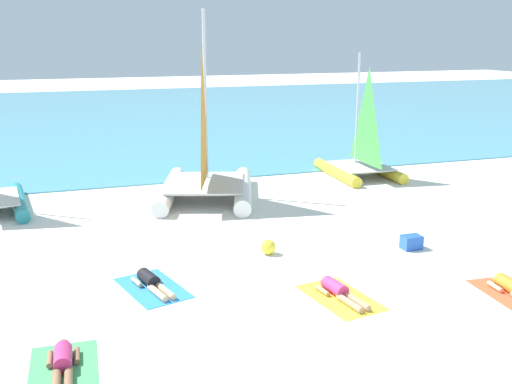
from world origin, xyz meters
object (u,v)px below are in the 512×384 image
Objects in this scene: sailboat_white at (206,172)px; sunbather_center_right at (339,291)px; towel_leftmost at (63,372)px; towel_center_right at (340,298)px; sunbather_center_left at (151,282)px; sailboat_yellow at (361,159)px; cooler_box at (411,242)px; towel_center_left at (153,288)px; beach_ball at (268,247)px; sunbather_leftmost at (63,363)px.

sailboat_white reaches higher than sunbather_center_right.
towel_leftmost is 5.72m from towel_center_right.
sunbather_center_left is at bearing 57.34° from towel_leftmost.
sailboat_yellow is 8.16m from cooler_box.
beach_ball is (3.10, 1.18, 0.19)m from towel_center_left.
sunbather_center_right reaches higher than towel_center_left.
sunbather_leftmost is at bearing -141.33° from beach_ball.
sunbather_center_right is (3.69, -1.74, 0.00)m from sunbather_center_left.
sunbather_center_right is at bearing -67.03° from sailboat_white.
towel_center_left is at bearing -95.38° from sailboat_white.
towel_center_right is at bearing -145.30° from cooler_box.
sunbather_center_left is (-2.88, -6.71, -0.79)m from sailboat_white.
beach_ball is at bearing 40.86° from sunbather_leftmost.
sailboat_white is at bearing 121.27° from cooler_box.
towel_center_left is at bearing 56.53° from towel_leftmost.
sailboat_white is 10.76m from sunbather_leftmost.
sunbather_leftmost is at bearing -159.62° from cooler_box.
sunbather_leftmost is 9.24m from cooler_box.
towel_center_left is 4.91× the size of beach_ball.
sailboat_yellow is 6.62m from sailboat_white.
sunbather_center_right is at bearing -40.75° from sunbather_center_left.
towel_leftmost is 4.91× the size of beach_ball.
sunbather_leftmost is 5.70m from sunbather_center_right.
towel_leftmost is 3.53m from sunbather_center_left.
towel_leftmost is 1.00× the size of towel_center_right.
towel_center_left is (-2.86, -6.78, -0.92)m from sailboat_white.
sailboat_yellow is at bearing 46.33° from sunbather_leftmost.
beach_ball is (-0.57, 2.85, 0.06)m from sunbather_center_right.
sailboat_yellow is 2.48× the size of towel_center_right.
towel_center_left is (1.92, 2.90, 0.00)m from towel_leftmost.
sailboat_yellow is 3.05× the size of sunbather_center_left.
sunbather_leftmost is at bearing -134.30° from sailboat_yellow.
sailboat_yellow is 12.20× the size of beach_ball.
sailboat_yellow reaches higher than sunbather_center_left.
sunbather_center_left is (-9.36, -8.03, -0.57)m from sailboat_yellow.
sunbather_leftmost is 0.82× the size of towel_center_left.
sunbather_center_right is (5.59, 1.23, 0.13)m from towel_leftmost.
towel_center_right is 0.14m from sunbather_center_right.
sunbather_leftmost is at bearing -98.92° from sailboat_white.
sailboat_white is 10.83m from towel_leftmost.
sunbather_center_left is (-0.02, 0.06, 0.13)m from towel_center_left.
sunbather_leftmost and sunbather_center_right have the same top height.
beach_ball reaches higher than sunbather_center_left.
towel_leftmost is 1.21× the size of sunbather_leftmost.
sunbather_leftmost is 1.00× the size of sunbather_center_right.
sunbather_center_left is 3.10× the size of cooler_box.
beach_ball is at bearing 39.11° from towel_leftmost.
sailboat_yellow reaches higher than sunbather_center_right.
cooler_box is (8.66, 3.28, 0.17)m from towel_leftmost.
cooler_box is at bearing 34.70° from towel_center_right.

